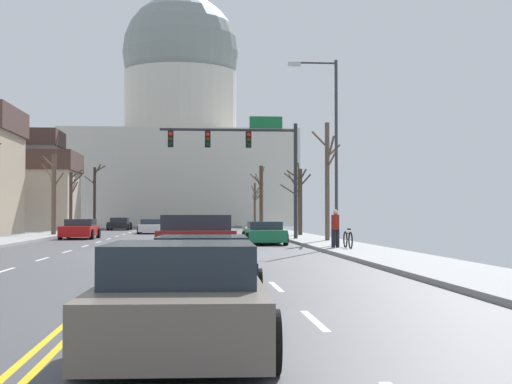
# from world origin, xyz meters

# --- Properties ---
(ground) EXTENTS (20.00, 180.00, 0.20)m
(ground) POSITION_xyz_m (0.00, -0.00, 0.02)
(ground) COLOR #48484D
(signal_gantry) EXTENTS (7.91, 0.41, 7.03)m
(signal_gantry) POSITION_xyz_m (4.81, 13.12, 5.21)
(signal_gantry) COLOR #28282D
(signal_gantry) RESTS_ON ground
(street_lamp_right) EXTENTS (2.27, 0.24, 8.45)m
(street_lamp_right) POSITION_xyz_m (7.92, 3.85, 5.10)
(street_lamp_right) COLOR #333338
(street_lamp_right) RESTS_ON ground
(capitol_building) EXTENTS (29.59, 19.07, 33.24)m
(capitol_building) POSITION_xyz_m (0.00, 71.10, 12.69)
(capitol_building) COLOR beige
(capitol_building) RESTS_ON ground
(sedan_near_00) EXTENTS (2.10, 4.48, 1.16)m
(sedan_near_00) POSITION_xyz_m (5.37, 8.66, 0.55)
(sedan_near_00) COLOR #1E7247
(sedan_near_00) RESTS_ON ground
(sedan_near_01) EXTENTS (2.02, 4.60, 1.27)m
(sedan_near_01) POSITION_xyz_m (1.57, 2.09, 0.60)
(sedan_near_01) COLOR #1E7247
(sedan_near_01) RESTS_ON ground
(sedan_near_02) EXTENTS (1.98, 4.67, 1.14)m
(sedan_near_02) POSITION_xyz_m (1.99, -3.81, 0.55)
(sedan_near_02) COLOR silver
(sedan_near_02) RESTS_ON ground
(pickup_truck_near_03) EXTENTS (2.33, 5.79, 1.55)m
(pickup_truck_near_03) POSITION_xyz_m (1.78, -9.71, 0.70)
(pickup_truck_near_03) COLOR maroon
(pickup_truck_near_03) RESTS_ON ground
(sedan_near_04) EXTENTS (2.21, 4.68, 1.16)m
(sedan_near_04) POSITION_xyz_m (1.88, -15.55, 0.56)
(sedan_near_04) COLOR black
(sedan_near_04) RESTS_ON ground
(sedan_near_05) EXTENTS (2.17, 4.69, 1.25)m
(sedan_near_05) POSITION_xyz_m (1.57, -21.15, 0.58)
(sedan_near_05) COLOR #6B6056
(sedan_near_05) RESTS_ON ground
(sedan_oncoming_00) EXTENTS (2.17, 4.44, 1.23)m
(sedan_oncoming_00) POSITION_xyz_m (-5.31, 17.78, 0.59)
(sedan_oncoming_00) COLOR #B71414
(sedan_oncoming_00) RESTS_ON ground
(sedan_oncoming_01) EXTENTS (1.99, 4.66, 1.12)m
(sedan_oncoming_01) POSITION_xyz_m (-1.60, 29.86, 0.54)
(sedan_oncoming_01) COLOR silver
(sedan_oncoming_01) RESTS_ON ground
(sedan_oncoming_02) EXTENTS (2.12, 4.27, 1.17)m
(sedan_oncoming_02) POSITION_xyz_m (-5.23, 42.38, 0.55)
(sedan_oncoming_02) COLOR black
(sedan_oncoming_02) RESTS_ON ground
(flank_building_01) EXTENTS (13.03, 7.82, 6.99)m
(flank_building_01) POSITION_xyz_m (-15.08, 38.30, 3.55)
(flank_building_01) COLOR #B2A38E
(flank_building_01) RESTS_ON ground
(flank_building_03) EXTENTS (11.89, 6.24, 9.98)m
(flank_building_03) POSITION_xyz_m (-17.68, 48.16, 5.05)
(flank_building_03) COLOR slate
(flank_building_03) RESTS_ON ground
(bare_tree_00) EXTENTS (1.63, 2.63, 6.34)m
(bare_tree_00) POSITION_xyz_m (8.91, 10.09, 3.61)
(bare_tree_00) COLOR brown
(bare_tree_00) RESTS_ON ground
(bare_tree_02) EXTENTS (1.99, 2.50, 4.95)m
(bare_tree_02) POSITION_xyz_m (8.85, 20.33, 2.66)
(bare_tree_02) COLOR #423328
(bare_tree_02) RESTS_ON ground
(bare_tree_03) EXTENTS (1.05, 2.36, 5.03)m
(bare_tree_03) POSITION_xyz_m (-8.03, 31.74, 2.86)
(bare_tree_03) COLOR #423328
(bare_tree_03) RESTS_ON ground
(bare_tree_04) EXTENTS (1.44, 2.82, 4.77)m
(bare_tree_04) POSITION_xyz_m (8.50, 52.39, 2.85)
(bare_tree_04) COLOR brown
(bare_tree_04) RESTS_ON ground
(bare_tree_05) EXTENTS (2.24, 2.32, 6.34)m
(bare_tree_05) POSITION_xyz_m (-8.02, 45.90, 3.44)
(bare_tree_05) COLOR #423328
(bare_tree_05) RESTS_ON ground
(bare_tree_06) EXTENTS (1.70, 2.37, 6.36)m
(bare_tree_06) POSITION_xyz_m (8.70, 47.50, 3.43)
(bare_tree_06) COLOR #423328
(bare_tree_06) RESTS_ON ground
(bare_tree_07) EXTENTS (1.66, 2.44, 6.49)m
(bare_tree_07) POSITION_xyz_m (-7.84, 22.75, 3.05)
(bare_tree_07) COLOR brown
(bare_tree_07) RESTS_ON ground
(pedestrian_00) EXTENTS (0.35, 0.34, 1.61)m
(pedestrian_00) POSITION_xyz_m (7.72, 1.59, 1.03)
(pedestrian_00) COLOR black
(pedestrian_00) RESTS_ON ground
(bicycle_parked) EXTENTS (0.12, 1.77, 0.85)m
(bicycle_parked) POSITION_xyz_m (8.17, 1.19, 0.49)
(bicycle_parked) COLOR black
(bicycle_parked) RESTS_ON ground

